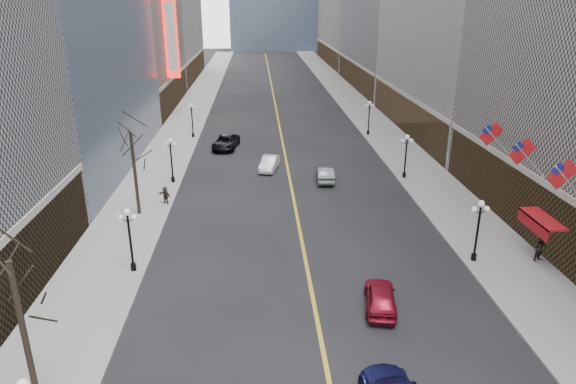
{
  "coord_description": "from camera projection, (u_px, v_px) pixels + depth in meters",
  "views": [
    {
      "loc": [
        -3.2,
        -1.27,
        17.38
      ],
      "look_at": [
        -1.84,
        21.11,
        8.93
      ],
      "focal_mm": 32.0,
      "sensor_mm": 36.0,
      "label": 1
    }
  ],
  "objects": [
    {
      "name": "streetlamp_east_2",
      "position": [
        406.0,
        152.0,
        51.98
      ],
      "size": [
        1.26,
        0.44,
        4.52
      ],
      "color": "black",
      "rests_on": "sidewalk_east"
    },
    {
      "name": "streetlamp_west_3",
      "position": [
        192.0,
        117.0,
        67.46
      ],
      "size": [
        1.26,
        0.44,
        4.52
      ],
      "color": "black",
      "rests_on": "sidewalk_west"
    },
    {
      "name": "car_sb_mid",
      "position": [
        381.0,
        297.0,
        30.53
      ],
      "size": [
        2.52,
        4.7,
        1.52
      ],
      "primitive_type": "imported",
      "rotation": [
        0.0,
        0.0,
        2.97
      ],
      "color": "maroon",
      "rests_on": "ground"
    },
    {
      "name": "streetlamp_west_2",
      "position": [
        171.0,
        156.0,
        50.64
      ],
      "size": [
        1.26,
        0.44,
        4.52
      ],
      "color": "black",
      "rests_on": "sidewalk_west"
    },
    {
      "name": "ped_east_walk",
      "position": [
        542.0,
        249.0,
        35.72
      ],
      "size": [
        1.05,
        0.83,
        1.9
      ],
      "primitive_type": "imported",
      "rotation": [
        0.0,
        0.0,
        0.4
      ],
      "color": "black",
      "rests_on": "sidewalk_east"
    },
    {
      "name": "streetlamp_east_1",
      "position": [
        478.0,
        224.0,
        35.16
      ],
      "size": [
        1.26,
        0.44,
        4.52
      ],
      "color": "black",
      "rests_on": "sidewalk_east"
    },
    {
      "name": "tree_west_far",
      "position": [
        132.0,
        145.0,
        41.9
      ],
      "size": [
        3.6,
        3.6,
        7.92
      ],
      "color": "#2D231C",
      "rests_on": "sidewalk_west"
    },
    {
      "name": "streetlamp_west_1",
      "position": [
        129.0,
        233.0,
        33.83
      ],
      "size": [
        1.26,
        0.44,
        4.52
      ],
      "color": "black",
      "rests_on": "sidewalk_west"
    },
    {
      "name": "flag_4",
      "position": [
        524.0,
        154.0,
        35.69
      ],
      "size": [
        2.87,
        0.12,
        2.87
      ],
      "color": "#B2B2B7",
      "rests_on": "ground"
    },
    {
      "name": "sidewalk_east",
      "position": [
        377.0,
        128.0,
        73.65
      ],
      "size": [
        6.0,
        230.0,
        0.15
      ],
      "primitive_type": "cube",
      "color": "gray",
      "rests_on": "ground"
    },
    {
      "name": "streetlamp_east_3",
      "position": [
        369.0,
        114.0,
        68.79
      ],
      "size": [
        1.26,
        0.44,
        4.52
      ],
      "color": "black",
      "rests_on": "sidewalk_east"
    },
    {
      "name": "lane_line",
      "position": [
        277.0,
        115.0,
        82.22
      ],
      "size": [
        0.25,
        200.0,
        0.02
      ],
      "primitive_type": "cube",
      "color": "gold",
      "rests_on": "ground"
    },
    {
      "name": "awning_c",
      "position": [
        540.0,
        221.0,
        35.35
      ],
      "size": [
        1.4,
        4.0,
        0.93
      ],
      "color": "maroon",
      "rests_on": "ground"
    },
    {
      "name": "car_nb_far",
      "position": [
        226.0,
        142.0,
        63.39
      ],
      "size": [
        3.55,
        6.16,
        1.62
      ],
      "primitive_type": "imported",
      "rotation": [
        0.0,
        0.0,
        -0.16
      ],
      "color": "black",
      "rests_on": "ground"
    },
    {
      "name": "theatre_marquee",
      "position": [
        171.0,
        37.0,
        77.1
      ],
      "size": [
        2.0,
        0.55,
        12.0
      ],
      "color": "red",
      "rests_on": "ground"
    },
    {
      "name": "car_nb_mid",
      "position": [
        269.0,
        163.0,
        55.52
      ],
      "size": [
        2.52,
        4.71,
        1.47
      ],
      "primitive_type": "imported",
      "rotation": [
        0.0,
        0.0,
        -0.23
      ],
      "color": "silver",
      "rests_on": "ground"
    },
    {
      "name": "flag_3",
      "position": [
        565.0,
        177.0,
        31.02
      ],
      "size": [
        2.87,
        0.12,
        2.87
      ],
      "color": "#B2B2B7",
      "rests_on": "ground"
    },
    {
      "name": "ped_west_far",
      "position": [
        165.0,
        195.0,
        45.96
      ],
      "size": [
        1.41,
        1.2,
        1.56
      ],
      "primitive_type": "imported",
      "rotation": [
        0.0,
        0.0,
        -0.64
      ],
      "color": "#2F231A",
      "rests_on": "sidewalk_west"
    },
    {
      "name": "sidewalk_west",
      "position": [
        181.0,
        131.0,
        72.06
      ],
      "size": [
        6.0,
        230.0,
        0.15
      ],
      "primitive_type": "cube",
      "color": "gray",
      "rests_on": "ground"
    },
    {
      "name": "flag_5",
      "position": [
        493.0,
        136.0,
        40.36
      ],
      "size": [
        2.87,
        0.12,
        2.87
      ],
      "color": "#B2B2B7",
      "rests_on": "ground"
    },
    {
      "name": "tree_west_near",
      "position": [
        13.0,
        285.0,
        21.34
      ],
      "size": [
        3.6,
        3.6,
        7.92
      ],
      "color": "#2D231C",
      "rests_on": "sidewalk_west"
    },
    {
      "name": "car_sb_far",
      "position": [
        325.0,
        174.0,
        52.12
      ],
      "size": [
        1.93,
        4.76,
        1.54
      ],
      "primitive_type": "imported",
      "rotation": [
        0.0,
        0.0,
        3.07
      ],
      "color": "#545B5C",
      "rests_on": "ground"
    }
  ]
}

